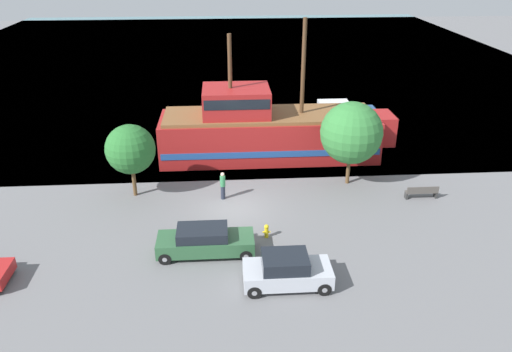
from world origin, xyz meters
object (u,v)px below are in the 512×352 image
parked_car_curb_mid (287,271)px  pedestrian_walking_near (223,185)px  parked_car_curb_front (205,241)px  bench_promenade_east (422,192)px  pirate_ship (267,131)px  moored_boat_dockside (338,112)px  fire_hydrant (266,230)px

parked_car_curb_mid → pedestrian_walking_near: pedestrian_walking_near is taller
parked_car_curb_front → bench_promenade_east: parked_car_curb_front is taller
pirate_ship → bench_promenade_east: bearing=-39.7°
parked_car_curb_front → parked_car_curb_mid: size_ratio=1.21×
moored_boat_dockside → parked_car_curb_mid: parked_car_curb_mid is taller
pedestrian_walking_near → pirate_ship: bearing=63.4°
moored_boat_dockside → parked_car_curb_front: bearing=-118.6°
moored_boat_dockside → pedestrian_walking_near: 18.20m
moored_boat_dockside → parked_car_curb_mid: (-7.57, -23.68, 0.22)m
parked_car_curb_front → bench_promenade_east: bearing=21.2°
fire_hydrant → bench_promenade_east: bench_promenade_east is taller
pirate_ship → bench_promenade_east: 11.70m
parked_car_curb_front → pedestrian_walking_near: size_ratio=2.75×
pirate_ship → pedestrian_walking_near: 7.44m
pirate_ship → fire_hydrant: size_ratio=22.06×
fire_hydrant → parked_car_curb_mid: bearing=-82.4°
parked_car_curb_front → pedestrian_walking_near: (0.95, 5.93, 0.16)m
parked_car_curb_front → bench_promenade_east: 14.14m
pedestrian_walking_near → moored_boat_dockside: bearing=55.1°
pirate_ship → moored_boat_dockside: (7.11, 8.34, -1.41)m
parked_car_curb_mid → fire_hydrant: 4.22m
fire_hydrant → pedestrian_walking_near: 5.15m
pirate_ship → pedestrian_walking_near: (-3.30, -6.58, -1.06)m
parked_car_curb_mid → pedestrian_walking_near: size_ratio=2.28×
parked_car_curb_front → pedestrian_walking_near: bearing=80.9°
bench_promenade_east → pedestrian_walking_near: bearing=176.1°
parked_car_curb_mid → fire_hydrant: bearing=97.6°
moored_boat_dockside → bench_promenade_east: moored_boat_dockside is taller
parked_car_curb_front → fire_hydrant: 3.52m
bench_promenade_east → pedestrian_walking_near: (-12.23, 0.83, 0.46)m
bench_promenade_east → pedestrian_walking_near: size_ratio=1.12×
pirate_ship → moored_boat_dockside: bearing=49.6°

